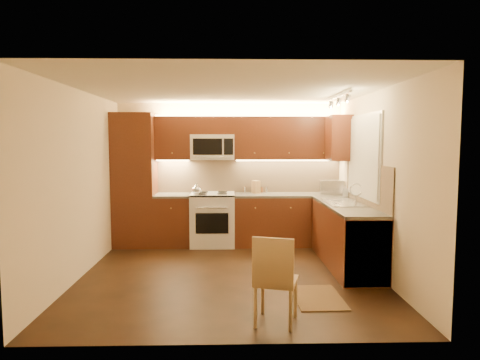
{
  "coord_description": "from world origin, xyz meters",
  "views": [
    {
      "loc": [
        -0.0,
        -5.61,
        1.8
      ],
      "look_at": [
        0.15,
        0.55,
        1.25
      ],
      "focal_mm": 31.48,
      "sensor_mm": 36.0,
      "label": 1
    }
  ],
  "objects_px": {
    "sink": "(344,198)",
    "toaster_oven": "(331,187)",
    "kettle": "(197,189)",
    "soap_bottle": "(345,191)",
    "knife_block": "(256,187)",
    "stove": "(213,219)",
    "dining_chair": "(276,279)",
    "microwave": "(213,147)"
  },
  "relations": [
    {
      "from": "soap_bottle",
      "to": "toaster_oven",
      "type": "bearing_deg",
      "value": 123.84
    },
    {
      "from": "sink",
      "to": "toaster_oven",
      "type": "distance_m",
      "value": 1.17
    },
    {
      "from": "kettle",
      "to": "soap_bottle",
      "type": "distance_m",
      "value": 2.51
    },
    {
      "from": "microwave",
      "to": "knife_block",
      "type": "relative_size",
      "value": 3.39
    },
    {
      "from": "microwave",
      "to": "knife_block",
      "type": "height_order",
      "value": "microwave"
    },
    {
      "from": "toaster_oven",
      "to": "knife_block",
      "type": "xyz_separation_m",
      "value": [
        -1.33,
        0.11,
        -0.01
      ]
    },
    {
      "from": "soap_bottle",
      "to": "microwave",
      "type": "bearing_deg",
      "value": -179.8
    },
    {
      "from": "toaster_oven",
      "to": "dining_chair",
      "type": "distance_m",
      "value": 3.57
    },
    {
      "from": "stove",
      "to": "kettle",
      "type": "height_order",
      "value": "kettle"
    },
    {
      "from": "stove",
      "to": "sink",
      "type": "distance_m",
      "value": 2.35
    },
    {
      "from": "knife_block",
      "to": "dining_chair",
      "type": "height_order",
      "value": "knife_block"
    },
    {
      "from": "stove",
      "to": "sink",
      "type": "height_order",
      "value": "sink"
    },
    {
      "from": "kettle",
      "to": "soap_bottle",
      "type": "height_order",
      "value": "kettle"
    },
    {
      "from": "stove",
      "to": "dining_chair",
      "type": "xyz_separation_m",
      "value": [
        0.76,
        -3.23,
        -0.01
      ]
    },
    {
      "from": "knife_block",
      "to": "dining_chair",
      "type": "relative_size",
      "value": 0.25
    },
    {
      "from": "sink",
      "to": "toaster_oven",
      "type": "relative_size",
      "value": 2.16
    },
    {
      "from": "toaster_oven",
      "to": "sink",
      "type": "bearing_deg",
      "value": -86.6
    },
    {
      "from": "kettle",
      "to": "knife_block",
      "type": "relative_size",
      "value": 0.9
    },
    {
      "from": "stove",
      "to": "sink",
      "type": "bearing_deg",
      "value": -29.36
    },
    {
      "from": "stove",
      "to": "kettle",
      "type": "bearing_deg",
      "value": -144.33
    },
    {
      "from": "knife_block",
      "to": "soap_bottle",
      "type": "bearing_deg",
      "value": -42.92
    },
    {
      "from": "stove",
      "to": "soap_bottle",
      "type": "xyz_separation_m",
      "value": [
        2.24,
        -0.34,
        0.54
      ]
    },
    {
      "from": "stove",
      "to": "toaster_oven",
      "type": "distance_m",
      "value": 2.16
    },
    {
      "from": "kettle",
      "to": "dining_chair",
      "type": "bearing_deg",
      "value": -62.12
    },
    {
      "from": "sink",
      "to": "soap_bottle",
      "type": "distance_m",
      "value": 0.83
    },
    {
      "from": "kettle",
      "to": "soap_bottle",
      "type": "bearing_deg",
      "value": 6.0
    },
    {
      "from": "sink",
      "to": "soap_bottle",
      "type": "height_order",
      "value": "soap_bottle"
    },
    {
      "from": "kettle",
      "to": "knife_block",
      "type": "bearing_deg",
      "value": 27.38
    },
    {
      "from": "stove",
      "to": "sink",
      "type": "relative_size",
      "value": 1.07
    },
    {
      "from": "stove",
      "to": "toaster_oven",
      "type": "bearing_deg",
      "value": 1.02
    },
    {
      "from": "kettle",
      "to": "toaster_oven",
      "type": "distance_m",
      "value": 2.36
    },
    {
      "from": "stove",
      "to": "toaster_oven",
      "type": "relative_size",
      "value": 2.31
    },
    {
      "from": "microwave",
      "to": "kettle",
      "type": "xyz_separation_m",
      "value": [
        -0.26,
        -0.32,
        -0.7
      ]
    },
    {
      "from": "knife_block",
      "to": "soap_bottle",
      "type": "height_order",
      "value": "knife_block"
    },
    {
      "from": "microwave",
      "to": "toaster_oven",
      "type": "xyz_separation_m",
      "value": [
        2.09,
        -0.1,
        -0.7
      ]
    },
    {
      "from": "sink",
      "to": "toaster_oven",
      "type": "bearing_deg",
      "value": 85.51
    },
    {
      "from": "toaster_oven",
      "to": "dining_chair",
      "type": "height_order",
      "value": "toaster_oven"
    },
    {
      "from": "microwave",
      "to": "sink",
      "type": "bearing_deg",
      "value": -32.21
    },
    {
      "from": "sink",
      "to": "kettle",
      "type": "relative_size",
      "value": 4.28
    },
    {
      "from": "sink",
      "to": "toaster_oven",
      "type": "xyz_separation_m",
      "value": [
        0.09,
        1.16,
        0.04
      ]
    },
    {
      "from": "stove",
      "to": "kettle",
      "type": "relative_size",
      "value": 4.58
    },
    {
      "from": "soap_bottle",
      "to": "dining_chair",
      "type": "bearing_deg",
      "value": -105.11
    }
  ]
}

